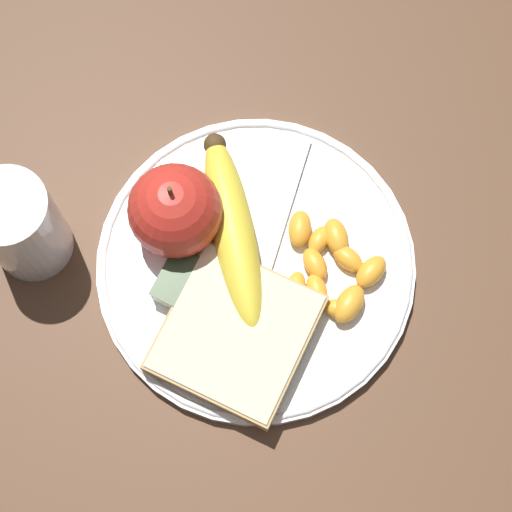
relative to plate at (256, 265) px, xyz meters
The scene contains 18 objects.
ground_plane 0.01m from the plate, ahead, with size 3.00×3.00×0.00m, color brown.
plate is the anchor object (origin of this frame).
juice_glass 0.19m from the plate, 110.34° to the left, with size 0.06×0.06×0.10m.
apple 0.08m from the plate, 90.50° to the left, with size 0.08×0.08×0.08m.
banana 0.04m from the plate, 65.11° to the left, with size 0.15×0.13×0.04m.
bread_slice 0.07m from the plate, 167.82° to the right, with size 0.12×0.11×0.02m.
fork 0.01m from the plate, 84.43° to the right, with size 0.20×0.05×0.00m.
jam_packet 0.06m from the plate, 135.12° to the left, with size 0.05×0.04×0.02m.
orange_segment_0 0.09m from the plate, 69.48° to the right, with size 0.03×0.03×0.02m.
orange_segment_1 0.06m from the plate, 44.35° to the right, with size 0.03×0.02×0.01m.
orange_segment_2 0.07m from the plate, 46.44° to the right, with size 0.04×0.03×0.02m.
orange_segment_3 0.08m from the plate, 87.02° to the right, with size 0.04×0.02×0.02m.
orange_segment_4 0.05m from the plate, 67.06° to the right, with size 0.03×0.03×0.02m.
orange_segment_5 0.05m from the plate, 26.46° to the right, with size 0.04×0.03×0.02m.
orange_segment_6 0.06m from the plate, 90.97° to the right, with size 0.03×0.03×0.01m.
orange_segment_7 0.08m from the plate, 94.81° to the right, with size 0.02×0.03×0.01m.
orange_segment_8 0.08m from the plate, 62.08° to the right, with size 0.02×0.03×0.02m.
orange_segment_9 0.04m from the plate, 98.62° to the right, with size 0.03×0.02×0.01m.
Camera 1 is at (-0.18, -0.09, 0.68)m, focal length 60.00 mm.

